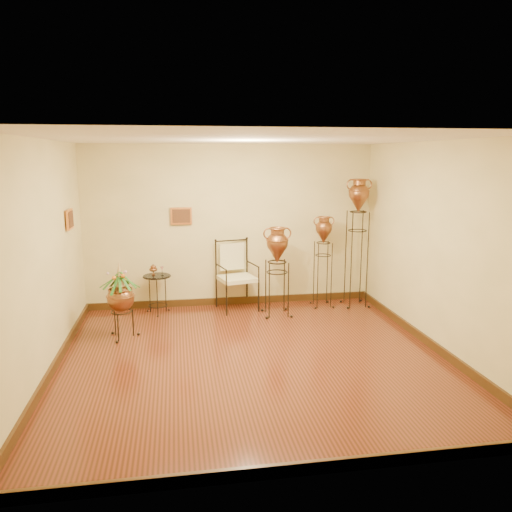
{
  "coord_description": "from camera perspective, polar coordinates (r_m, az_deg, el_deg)",
  "views": [
    {
      "loc": [
        -0.94,
        -6.07,
        2.59
      ],
      "look_at": [
        0.25,
        1.3,
        1.1
      ],
      "focal_mm": 35.0,
      "sensor_mm": 36.0,
      "label": 1
    }
  ],
  "objects": [
    {
      "name": "amphora_short",
      "position": [
        8.2,
        2.42,
        -1.72
      ],
      "size": [
        0.53,
        0.53,
        1.5
      ],
      "rotation": [
        0.0,
        0.0,
        0.19
      ],
      "color": "black",
      "rests_on": "ground"
    },
    {
      "name": "amphora_tall",
      "position": [
        8.82,
        11.48,
        1.65
      ],
      "size": [
        0.5,
        0.5,
        2.25
      ],
      "rotation": [
        0.0,
        0.0,
        0.14
      ],
      "color": "black",
      "rests_on": "ground"
    },
    {
      "name": "planter_urn",
      "position": [
        7.43,
        -15.23,
        -4.33
      ],
      "size": [
        0.63,
        0.63,
        1.15
      ],
      "rotation": [
        0.0,
        0.0,
        -0.03
      ],
      "color": "black",
      "rests_on": "ground"
    },
    {
      "name": "armchair",
      "position": [
        8.52,
        -2.18,
        -2.26
      ],
      "size": [
        0.79,
        0.76,
        1.19
      ],
      "rotation": [
        0.0,
        0.0,
        0.24
      ],
      "color": "black",
      "rests_on": "ground"
    },
    {
      "name": "amphora_mid",
      "position": [
        8.74,
        7.66,
        -0.55
      ],
      "size": [
        0.46,
        0.46,
        1.61
      ],
      "rotation": [
        0.0,
        0.0,
        0.35
      ],
      "color": "black",
      "rests_on": "ground"
    },
    {
      "name": "ground",
      "position": [
        6.67,
        -0.34,
        -11.58
      ],
      "size": [
        5.0,
        5.0,
        0.0
      ],
      "primitive_type": "plane",
      "color": "maroon",
      "rests_on": "ground"
    },
    {
      "name": "side_table",
      "position": [
        8.53,
        -11.2,
        -4.22
      ],
      "size": [
        0.49,
        0.49,
        0.82
      ],
      "rotation": [
        0.0,
        0.0,
        -0.11
      ],
      "color": "black",
      "rests_on": "ground"
    },
    {
      "name": "room_shell",
      "position": [
        6.21,
        -0.42,
        3.34
      ],
      "size": [
        5.02,
        5.02,
        2.81
      ],
      "color": "beige",
      "rests_on": "ground"
    }
  ]
}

